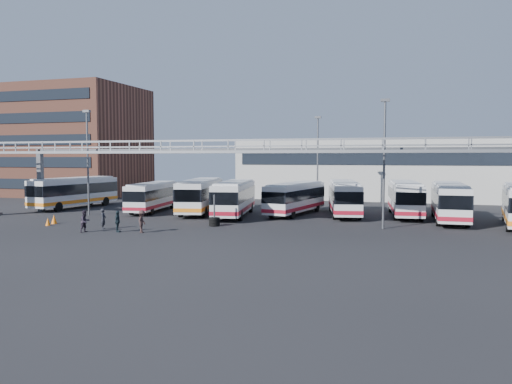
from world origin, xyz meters
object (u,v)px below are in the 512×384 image
(bus_2, at_px, (153,196))
(bus_4, at_px, (234,197))
(bus_6, at_px, (344,197))
(pedestrian_a, at_px, (103,219))
(bus_0, at_px, (75,191))
(bus_5, at_px, (295,197))
(light_pole_left, at_px, (88,157))
(cone_right, at_px, (48,222))
(light_pole_mid, at_px, (384,156))
(bus_8, at_px, (450,200))
(light_pole_back, at_px, (318,157))
(tire_stack, at_px, (214,221))
(pedestrian_c, at_px, (142,221))
(pedestrian_d, at_px, (118,221))
(pedestrian_b, at_px, (85,221))
(cone_left, at_px, (54,219))
(bus_3, at_px, (201,194))
(bus_7, at_px, (405,197))

(bus_2, height_order, bus_4, bus_4)
(bus_4, bearing_deg, bus_6, 10.93)
(bus_4, height_order, pedestrian_a, bus_4)
(bus_0, relative_size, bus_5, 1.08)
(light_pole_left, distance_m, cone_right, 9.19)
(bus_6, relative_size, pedestrian_a, 6.94)
(light_pole_mid, relative_size, bus_8, 0.92)
(light_pole_mid, height_order, bus_2, light_pole_mid)
(light_pole_back, relative_size, bus_5, 0.96)
(bus_8, distance_m, cone_right, 34.51)
(bus_2, height_order, tire_stack, bus_2)
(bus_8, bearing_deg, cone_right, -159.04)
(pedestrian_c, bearing_deg, pedestrian_a, 66.62)
(pedestrian_d, distance_m, tire_stack, 7.82)
(light_pole_left, height_order, pedestrian_b, light_pole_left)
(cone_left, bearing_deg, bus_6, 30.73)
(bus_4, height_order, pedestrian_d, bus_4)
(bus_5, xyz_separation_m, cone_left, (-18.14, -12.87, -1.37))
(bus_3, bearing_deg, cone_left, -139.21)
(light_pole_back, distance_m, bus_2, 18.60)
(bus_6, bearing_deg, bus_7, -2.29)
(bus_0, relative_size, bus_8, 1.03)
(light_pole_back, bearing_deg, light_pole_left, -145.01)
(light_pole_left, xyz_separation_m, bus_5, (19.15, 6.63, -3.98))
(cone_left, xyz_separation_m, cone_right, (0.28, -1.09, -0.06))
(bus_2, bearing_deg, bus_8, -7.06)
(light_pole_mid, bearing_deg, tire_stack, -169.41)
(pedestrian_a, distance_m, pedestrian_d, 2.26)
(pedestrian_d, bearing_deg, pedestrian_a, 43.16)
(bus_5, bearing_deg, cone_right, -132.38)
(bus_7, relative_size, pedestrian_d, 6.80)
(cone_left, bearing_deg, bus_7, 26.96)
(light_pole_left, height_order, bus_6, light_pole_left)
(bus_0, height_order, pedestrian_b, bus_0)
(bus_3, distance_m, pedestrian_b, 14.93)
(cone_left, bearing_deg, bus_2, 73.04)
(cone_left, bearing_deg, pedestrian_a, -14.19)
(bus_0, bearing_deg, light_pole_mid, -3.84)
(bus_7, height_order, pedestrian_b, bus_7)
(bus_7, bearing_deg, bus_2, -177.82)
(tire_stack, bearing_deg, pedestrian_d, -137.17)
(bus_5, height_order, cone_right, bus_5)
(bus_2, bearing_deg, cone_right, -112.60)
(bus_7, height_order, cone_right, bus_7)
(cone_right, bearing_deg, bus_7, 28.91)
(light_pole_left, relative_size, light_pole_back, 1.00)
(light_pole_left, relative_size, bus_0, 0.89)
(light_pole_mid, distance_m, bus_2, 24.66)
(bus_8, bearing_deg, bus_5, 174.36)
(pedestrian_d, height_order, tire_stack, tire_stack)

